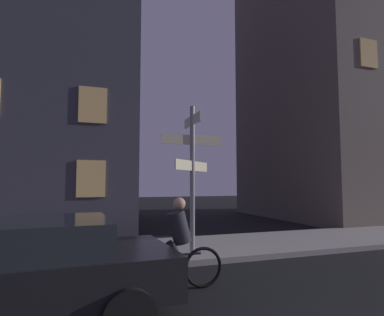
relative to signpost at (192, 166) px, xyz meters
name	(u,v)px	position (x,y,z in m)	size (l,w,h in m)	color
sidewalk_kerb	(179,250)	(-0.03, 0.99, -2.21)	(40.00, 3.03, 0.14)	#9E9991
signpost	(192,166)	(0.00, 0.00, 0.00)	(1.54, 1.25, 3.62)	gray
car_side_parked	(8,271)	(-3.42, -2.62, -1.54)	(4.59, 2.26, 1.37)	black
cyclist	(176,247)	(-0.96, -1.92, -1.53)	(1.82, 0.32, 1.61)	black
building_left_block	(15,20)	(-5.41, 7.43, 6.52)	(9.42, 7.88, 17.59)	#383842
building_right_block	(366,58)	(13.39, 6.77, 7.04)	(12.94, 8.88, 18.63)	#6B6056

